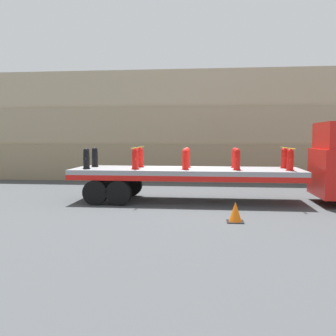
# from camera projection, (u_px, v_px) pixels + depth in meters

# --- Properties ---
(ground_plane) EXTENTS (120.00, 120.00, 0.00)m
(ground_plane) POSITION_uv_depth(u_px,v_px,m) (186.00, 201.00, 15.05)
(ground_plane) COLOR #3F4244
(rock_cliff) EXTENTS (60.00, 3.30, 6.47)m
(rock_cliff) POSITION_uv_depth(u_px,v_px,m) (194.00, 126.00, 22.85)
(rock_cliff) COLOR gray
(rock_cliff) RESTS_ON ground_plane
(flatbed_trailer) EXTENTS (9.04, 2.59, 1.33)m
(flatbed_trailer) POSITION_uv_depth(u_px,v_px,m) (172.00, 175.00, 15.02)
(flatbed_trailer) COLOR gray
(flatbed_trailer) RESTS_ON ground_plane
(fire_hydrant_black_near_0) EXTENTS (0.31, 0.52, 0.83)m
(fire_hydrant_black_near_0) POSITION_uv_depth(u_px,v_px,m) (86.00, 159.00, 14.79)
(fire_hydrant_black_near_0) COLOR black
(fire_hydrant_black_near_0) RESTS_ON flatbed_trailer
(fire_hydrant_black_far_0) EXTENTS (0.31, 0.52, 0.83)m
(fire_hydrant_black_far_0) POSITION_uv_depth(u_px,v_px,m) (95.00, 157.00, 15.87)
(fire_hydrant_black_far_0) COLOR black
(fire_hydrant_black_far_0) RESTS_ON flatbed_trailer
(fire_hydrant_red_near_1) EXTENTS (0.31, 0.52, 0.83)m
(fire_hydrant_red_near_1) POSITION_uv_depth(u_px,v_px,m) (135.00, 159.00, 14.58)
(fire_hydrant_red_near_1) COLOR red
(fire_hydrant_red_near_1) RESTS_ON flatbed_trailer
(fire_hydrant_red_far_1) EXTENTS (0.31, 0.52, 0.83)m
(fire_hydrant_red_far_1) POSITION_uv_depth(u_px,v_px,m) (140.00, 157.00, 15.66)
(fire_hydrant_red_far_1) COLOR red
(fire_hydrant_red_far_1) RESTS_ON flatbed_trailer
(fire_hydrant_red_near_2) EXTENTS (0.31, 0.52, 0.83)m
(fire_hydrant_red_near_2) POSITION_uv_depth(u_px,v_px,m) (185.00, 159.00, 14.36)
(fire_hydrant_red_near_2) COLOR red
(fire_hydrant_red_near_2) RESTS_ON flatbed_trailer
(fire_hydrant_red_far_2) EXTENTS (0.31, 0.52, 0.83)m
(fire_hydrant_red_far_2) POSITION_uv_depth(u_px,v_px,m) (187.00, 158.00, 15.45)
(fire_hydrant_red_far_2) COLOR red
(fire_hydrant_red_far_2) RESTS_ON flatbed_trailer
(fire_hydrant_red_near_3) EXTENTS (0.31, 0.52, 0.83)m
(fire_hydrant_red_near_3) POSITION_uv_depth(u_px,v_px,m) (237.00, 160.00, 14.15)
(fire_hydrant_red_near_3) COLOR red
(fire_hydrant_red_near_3) RESTS_ON flatbed_trailer
(fire_hydrant_red_far_3) EXTENTS (0.31, 0.52, 0.83)m
(fire_hydrant_red_far_3) POSITION_uv_depth(u_px,v_px,m) (235.00, 158.00, 15.24)
(fire_hydrant_red_far_3) COLOR red
(fire_hydrant_red_far_3) RESTS_ON flatbed_trailer
(fire_hydrant_red_near_4) EXTENTS (0.31, 0.52, 0.83)m
(fire_hydrant_red_near_4) POSITION_uv_depth(u_px,v_px,m) (290.00, 160.00, 13.94)
(fire_hydrant_red_near_4) COLOR red
(fire_hydrant_red_near_4) RESTS_ON flatbed_trailer
(fire_hydrant_red_far_4) EXTENTS (0.31, 0.52, 0.83)m
(fire_hydrant_red_far_4) POSITION_uv_depth(u_px,v_px,m) (284.00, 158.00, 15.03)
(fire_hydrant_red_far_4) COLOR red
(fire_hydrant_red_far_4) RESTS_ON flatbed_trailer
(cargo_strap_rear) EXTENTS (0.05, 2.69, 0.01)m
(cargo_strap_rear) POSITION_uv_depth(u_px,v_px,m) (138.00, 147.00, 15.08)
(cargo_strap_rear) COLOR yellow
(cargo_strap_rear) RESTS_ON fire_hydrant_red_near_1
(cargo_strap_middle) EXTENTS (0.05, 2.69, 0.01)m
(cargo_strap_middle) POSITION_uv_depth(u_px,v_px,m) (287.00, 148.00, 14.45)
(cargo_strap_middle) COLOR yellow
(cargo_strap_middle) RESTS_ON fire_hydrant_red_near_4
(traffic_cone) EXTENTS (0.51, 0.51, 0.62)m
(traffic_cone) POSITION_uv_depth(u_px,v_px,m) (235.00, 212.00, 11.36)
(traffic_cone) COLOR black
(traffic_cone) RESTS_ON ground_plane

